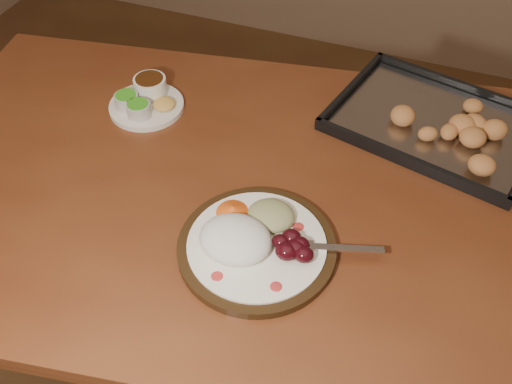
% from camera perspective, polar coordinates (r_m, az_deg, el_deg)
% --- Properties ---
extents(dining_table, '(1.63, 1.14, 0.75)m').
position_cam_1_polar(dining_table, '(1.24, -0.46, -2.56)').
color(dining_table, brown).
rests_on(dining_table, ground).
extents(dinner_plate, '(0.37, 0.29, 0.07)m').
position_cam_1_polar(dinner_plate, '(1.05, -0.22, -4.95)').
color(dinner_plate, black).
rests_on(dinner_plate, dining_table).
extents(condiment_saucer, '(0.17, 0.17, 0.06)m').
position_cam_1_polar(condiment_saucer, '(1.37, -10.99, 9.04)').
color(condiment_saucer, white).
rests_on(condiment_saucer, dining_table).
extents(baking_tray, '(0.51, 0.42, 0.05)m').
position_cam_1_polar(baking_tray, '(1.36, 17.51, 6.72)').
color(baking_tray, black).
rests_on(baking_tray, dining_table).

